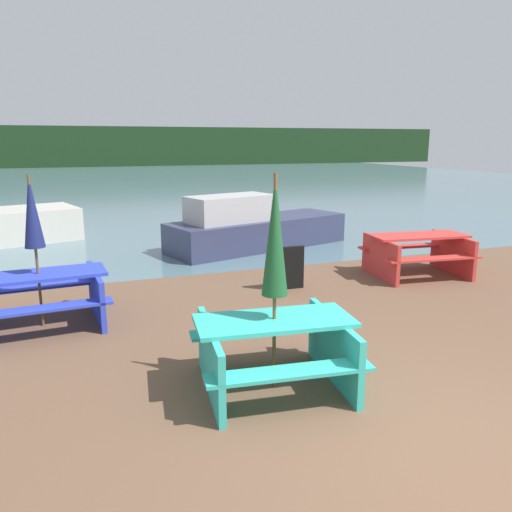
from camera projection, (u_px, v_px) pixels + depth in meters
ground_plane at (466, 467)px, 3.95m from camera, size 60.00×60.00×0.00m
water at (118, 181)px, 32.74m from camera, size 60.00×50.00×0.00m
far_treeline at (99, 147)px, 50.60m from camera, size 80.00×1.60×4.00m
picnic_table_teal at (274, 346)px, 5.16m from camera, size 1.75×1.55×0.75m
picnic_table_blue at (40, 294)px, 6.88m from camera, size 1.87×1.52×0.75m
picnic_table_red at (417, 251)px, 9.51m from camera, size 1.97×1.58×0.79m
umbrella_navy at (32, 213)px, 6.62m from camera, size 0.27×0.27×2.10m
umbrella_darkgreen at (275, 237)px, 4.90m from camera, size 0.26×0.26×2.22m
boat at (253, 228)px, 11.96m from camera, size 4.71×2.62×1.31m
signboard at (289, 268)px, 8.64m from camera, size 0.55×0.08×0.75m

